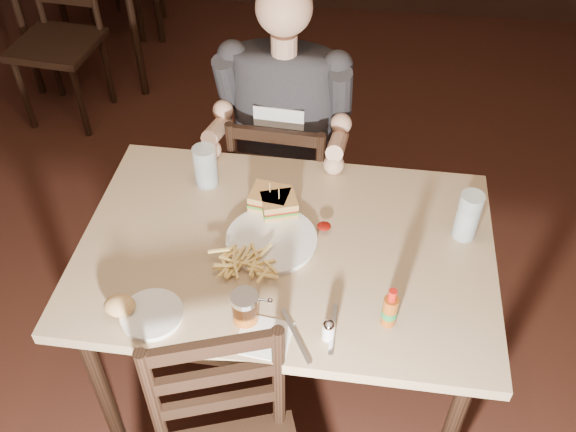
# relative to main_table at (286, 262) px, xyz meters

# --- Properties ---
(room_shell) EXTENTS (7.00, 7.00, 7.00)m
(room_shell) POSITION_rel_main_table_xyz_m (0.24, -0.32, 0.71)
(room_shell) COLOR black
(room_shell) RESTS_ON ground
(main_table) EXTENTS (1.28, 0.86, 0.77)m
(main_table) POSITION_rel_main_table_xyz_m (0.00, 0.00, 0.00)
(main_table) COLOR tan
(main_table) RESTS_ON ground
(chair_far) EXTENTS (0.43, 0.47, 0.88)m
(chair_far) POSITION_rel_main_table_xyz_m (-0.09, 0.63, -0.26)
(chair_far) COLOR black
(chair_far) RESTS_ON ground
(bg_chair_near) EXTENTS (0.47, 0.50, 0.92)m
(bg_chair_near) POSITION_rel_main_table_xyz_m (-1.47, 1.63, -0.24)
(bg_chair_near) COLOR black
(bg_chair_near) RESTS_ON ground
(diner) EXTENTS (0.54, 0.43, 0.88)m
(diner) POSITION_rel_main_table_xyz_m (-0.09, 0.58, 0.20)
(diner) COLOR #292A2E
(diner) RESTS_ON chair_far
(dinner_plate) EXTENTS (0.28, 0.28, 0.02)m
(dinner_plate) POSITION_rel_main_table_xyz_m (-0.05, 0.01, 0.08)
(dinner_plate) COLOR white
(dinner_plate) RESTS_ON main_table
(sandwich_left) EXTENTS (0.14, 0.12, 0.10)m
(sandwich_left) POSITION_rel_main_table_xyz_m (-0.07, 0.16, 0.14)
(sandwich_left) COLOR tan
(sandwich_left) RESTS_ON dinner_plate
(sandwich_right) EXTENTS (0.13, 0.12, 0.10)m
(sandwich_right) POSITION_rel_main_table_xyz_m (-0.04, 0.13, 0.14)
(sandwich_right) COLOR tan
(sandwich_right) RESTS_ON dinner_plate
(fries_pile) EXTENTS (0.24, 0.17, 0.04)m
(fries_pile) POSITION_rel_main_table_xyz_m (-0.11, -0.11, 0.11)
(fries_pile) COLOR #F0CA68
(fries_pile) RESTS_ON dinner_plate
(ketchup_dollop) EXTENTS (0.04, 0.04, 0.01)m
(ketchup_dollop) POSITION_rel_main_table_xyz_m (0.11, 0.08, 0.10)
(ketchup_dollop) COLOR maroon
(ketchup_dollop) RESTS_ON dinner_plate
(glass_left) EXTENTS (0.08, 0.08, 0.15)m
(glass_left) POSITION_rel_main_table_xyz_m (-0.30, 0.26, 0.15)
(glass_left) COLOR silver
(glass_left) RESTS_ON main_table
(glass_right) EXTENTS (0.07, 0.07, 0.17)m
(glass_right) POSITION_rel_main_table_xyz_m (0.54, 0.12, 0.16)
(glass_right) COLOR silver
(glass_right) RESTS_ON main_table
(hot_sauce) EXTENTS (0.04, 0.04, 0.14)m
(hot_sauce) POSITION_rel_main_table_xyz_m (0.32, -0.25, 0.14)
(hot_sauce) COLOR #893F0F
(hot_sauce) RESTS_ON main_table
(salt_shaker) EXTENTS (0.03, 0.03, 0.06)m
(salt_shaker) POSITION_rel_main_table_xyz_m (0.16, -0.32, 0.11)
(salt_shaker) COLOR white
(salt_shaker) RESTS_ON main_table
(syrup_dispenser) EXTENTS (0.08, 0.08, 0.10)m
(syrup_dispenser) POSITION_rel_main_table_xyz_m (-0.07, -0.29, 0.13)
(syrup_dispenser) COLOR #893F0F
(syrup_dispenser) RESTS_ON main_table
(napkin) EXTENTS (0.16, 0.15, 0.00)m
(napkin) POSITION_rel_main_table_xyz_m (-0.01, -0.34, 0.08)
(napkin) COLOR white
(napkin) RESTS_ON main_table
(knife) EXTENTS (0.10, 0.17, 0.00)m
(knife) POSITION_rel_main_table_xyz_m (0.07, -0.33, 0.08)
(knife) COLOR silver
(knife) RESTS_ON napkin
(fork) EXTENTS (0.01, 0.17, 0.01)m
(fork) POSITION_rel_main_table_xyz_m (0.17, -0.30, 0.08)
(fork) COLOR silver
(fork) RESTS_ON napkin
(side_plate) EXTENTS (0.17, 0.17, 0.01)m
(side_plate) POSITION_rel_main_table_xyz_m (-0.33, -0.31, 0.08)
(side_plate) COLOR white
(side_plate) RESTS_ON main_table
(bread_roll) EXTENTS (0.09, 0.07, 0.05)m
(bread_roll) POSITION_rel_main_table_xyz_m (-0.42, -0.32, 0.11)
(bread_roll) COLOR tan
(bread_roll) RESTS_ON side_plate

